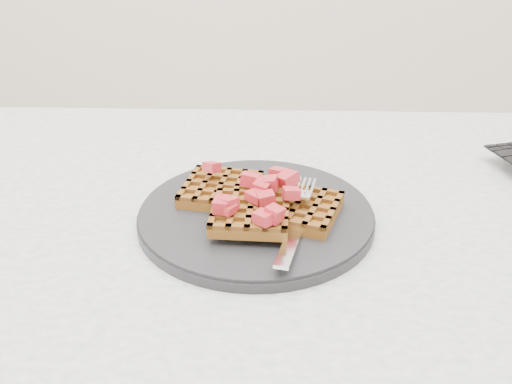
# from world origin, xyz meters

# --- Properties ---
(table) EXTENTS (1.20, 0.80, 0.75)m
(table) POSITION_xyz_m (0.00, 0.00, 0.64)
(table) COLOR silver
(table) RESTS_ON ground
(plate) EXTENTS (0.29, 0.29, 0.02)m
(plate) POSITION_xyz_m (-0.09, 0.01, 0.76)
(plate) COLOR black
(plate) RESTS_ON table
(waffles) EXTENTS (0.21, 0.17, 0.03)m
(waffles) POSITION_xyz_m (-0.08, 0.00, 0.78)
(waffles) COLOR brown
(waffles) RESTS_ON plate
(strawberry_pile) EXTENTS (0.15, 0.15, 0.02)m
(strawberry_pile) POSITION_xyz_m (-0.09, 0.01, 0.80)
(strawberry_pile) COLOR maroon
(strawberry_pile) RESTS_ON waffles
(fork) EXTENTS (0.06, 0.18, 0.02)m
(fork) POSITION_xyz_m (-0.04, -0.03, 0.77)
(fork) COLOR silver
(fork) RESTS_ON plate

